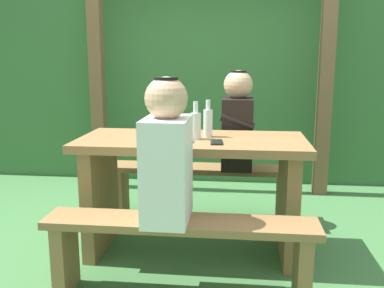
# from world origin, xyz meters

# --- Properties ---
(ground_plane) EXTENTS (12.00, 12.00, 0.00)m
(ground_plane) POSITION_xyz_m (0.00, 0.00, 0.00)
(ground_plane) COLOR #417540
(hedge_backdrop) EXTENTS (6.40, 0.93, 1.95)m
(hedge_backdrop) POSITION_xyz_m (0.00, 2.10, 0.97)
(hedge_backdrop) COLOR #376936
(hedge_backdrop) RESTS_ON ground_plane
(pergola_post_left) EXTENTS (0.12, 0.12, 1.94)m
(pergola_post_left) POSITION_xyz_m (-1.04, 1.34, 0.97)
(pergola_post_left) COLOR brown
(pergola_post_left) RESTS_ON ground_plane
(pergola_post_right) EXTENTS (0.12, 0.12, 1.94)m
(pergola_post_right) POSITION_xyz_m (1.04, 1.34, 0.97)
(pergola_post_right) COLOR brown
(pergola_post_right) RESTS_ON ground_plane
(picnic_table) EXTENTS (1.40, 0.64, 0.75)m
(picnic_table) POSITION_xyz_m (0.00, 0.00, 0.51)
(picnic_table) COLOR olive
(picnic_table) RESTS_ON ground_plane
(bench_near) EXTENTS (1.40, 0.24, 0.43)m
(bench_near) POSITION_xyz_m (0.00, -0.55, 0.31)
(bench_near) COLOR olive
(bench_near) RESTS_ON ground_plane
(bench_far) EXTENTS (1.40, 0.24, 0.43)m
(bench_far) POSITION_xyz_m (0.00, 0.55, 0.31)
(bench_far) COLOR olive
(bench_far) RESTS_ON ground_plane
(person_white_shirt) EXTENTS (0.25, 0.35, 0.72)m
(person_white_shirt) POSITION_xyz_m (-0.06, -0.55, 0.76)
(person_white_shirt) COLOR white
(person_white_shirt) RESTS_ON bench_near
(person_black_coat) EXTENTS (0.25, 0.35, 0.72)m
(person_black_coat) POSITION_xyz_m (0.28, 0.55, 0.76)
(person_black_coat) COLOR black
(person_black_coat) RESTS_ON bench_far
(drinking_glass) EXTENTS (0.07, 0.07, 0.08)m
(drinking_glass) POSITION_xyz_m (-0.16, -0.10, 0.79)
(drinking_glass) COLOR silver
(drinking_glass) RESTS_ON picnic_table
(bottle_left) EXTENTS (0.06, 0.06, 0.23)m
(bottle_left) POSITION_xyz_m (0.09, 0.06, 0.84)
(bottle_left) COLOR silver
(bottle_left) RESTS_ON picnic_table
(bottle_right) EXTENTS (0.06, 0.06, 0.23)m
(bottle_right) POSITION_xyz_m (0.03, -0.03, 0.84)
(bottle_right) COLOR silver
(bottle_right) RESTS_ON picnic_table
(cell_phone) EXTENTS (0.08, 0.15, 0.01)m
(cell_phone) POSITION_xyz_m (0.16, -0.14, 0.75)
(cell_phone) COLOR black
(cell_phone) RESTS_ON picnic_table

